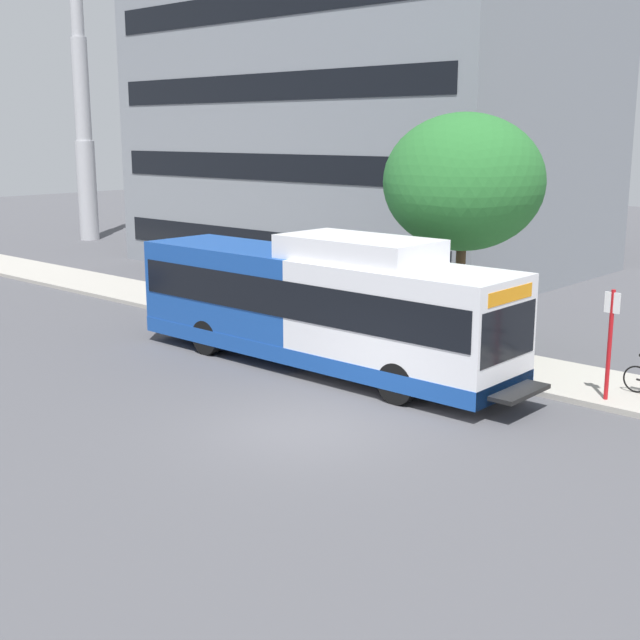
# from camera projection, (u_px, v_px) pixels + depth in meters

# --- Properties ---
(ground_plane) EXTENTS (120.00, 120.00, 0.00)m
(ground_plane) POSITION_uv_depth(u_px,v_px,m) (92.00, 363.00, 23.33)
(ground_plane) COLOR #4C4C51
(sidewalk_curb) EXTENTS (3.00, 56.00, 0.14)m
(sidewalk_curb) POSITION_uv_depth(u_px,v_px,m) (316.00, 329.00, 27.10)
(sidewalk_curb) COLOR #A8A399
(sidewalk_curb) RESTS_ON ground
(transit_bus) EXTENTS (2.58, 12.25, 3.65)m
(transit_bus) POSITION_uv_depth(u_px,v_px,m) (318.00, 305.00, 22.63)
(transit_bus) COLOR white
(transit_bus) RESTS_ON ground
(bus_stop_sign_pole) EXTENTS (0.10, 0.36, 2.60)m
(bus_stop_sign_pole) POSITION_uv_depth(u_px,v_px,m) (610.00, 336.00, 19.44)
(bus_stop_sign_pole) COLOR red
(bus_stop_sign_pole) RESTS_ON sidewalk_curb
(street_tree_near_stop) EXTENTS (4.49, 4.49, 6.64)m
(street_tree_near_stop) POSITION_uv_depth(u_px,v_px,m) (464.00, 182.00, 23.53)
(street_tree_near_stop) COLOR #4C3823
(street_tree_near_stop) RESTS_ON sidewalk_curb
(lattice_comm_tower) EXTENTS (1.10, 1.10, 25.37)m
(lattice_comm_tower) POSITION_uv_depth(u_px,v_px,m) (82.00, 95.00, 48.55)
(lattice_comm_tower) COLOR #B7B7BC
(lattice_comm_tower) RESTS_ON ground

